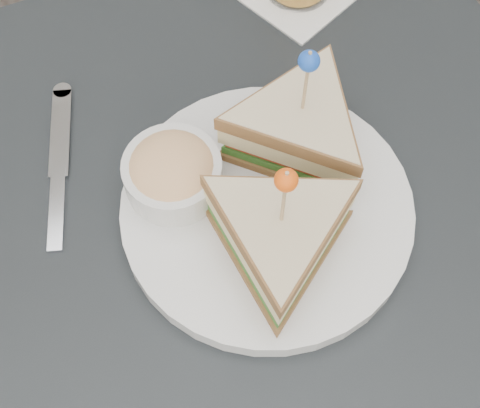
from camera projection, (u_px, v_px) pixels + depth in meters
name	position (u px, v px, depth m)	size (l,w,h in m)	color
ground_plane	(237.00, 395.00, 1.34)	(3.50, 3.50, 0.00)	#3F3833
table	(235.00, 267.00, 0.74)	(0.80, 0.80, 0.75)	black
plate_meal	(273.00, 187.00, 0.65)	(0.33, 0.33, 0.17)	silver
cutlery_knife	(59.00, 170.00, 0.71)	(0.08, 0.20, 0.01)	silver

